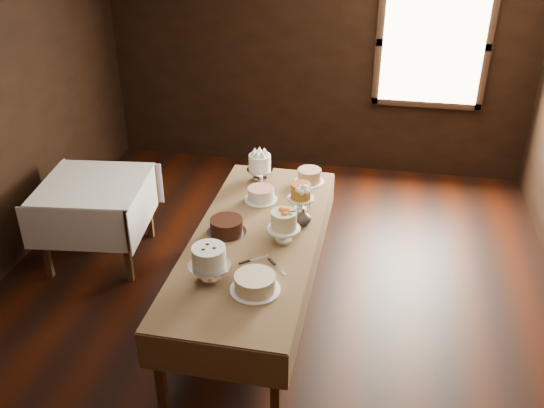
{
  "coord_description": "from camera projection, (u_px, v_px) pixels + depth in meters",
  "views": [
    {
      "loc": [
        0.79,
        -3.98,
        3.33
      ],
      "look_at": [
        0.0,
        0.2,
        0.95
      ],
      "focal_mm": 39.98,
      "sensor_mm": 36.0,
      "label": 1
    }
  ],
  "objects": [
    {
      "name": "side_table",
      "position": [
        94.0,
        192.0,
        5.59
      ],
      "size": [
        1.04,
        1.04,
        0.79
      ],
      "rotation": [
        0.0,
        0.0,
        0.11
      ],
      "color": "#412612",
      "rests_on": "ground"
    },
    {
      "name": "floor",
      "position": [
        268.0,
        312.0,
        5.17
      ],
      "size": [
        5.0,
        6.0,
        0.01
      ],
      "primitive_type": "cube",
      "color": "black",
      "rests_on": "ground"
    },
    {
      "name": "cake_meringue",
      "position": [
        260.0,
        168.0,
        5.6
      ],
      "size": [
        0.29,
        0.29,
        0.26
      ],
      "color": "silver",
      "rests_on": "display_table"
    },
    {
      "name": "cake_server_b",
      "position": [
        280.0,
        270.0,
        4.38
      ],
      "size": [
        0.18,
        0.2,
        0.01
      ],
      "primitive_type": "cube",
      "rotation": [
        0.0,
        0.0,
        -0.84
      ],
      "color": "silver",
      "rests_on": "display_table"
    },
    {
      "name": "cake_caramel",
      "position": [
        301.0,
        198.0,
        5.1
      ],
      "size": [
        0.23,
        0.23,
        0.26
      ],
      "color": "white",
      "rests_on": "display_table"
    },
    {
      "name": "flower_bouquet",
      "position": [
        304.0,
        197.0,
        4.82
      ],
      "size": [
        0.14,
        0.14,
        0.2
      ],
      "primitive_type": null,
      "color": "white",
      "rests_on": "flower_vase"
    },
    {
      "name": "cake_lattice",
      "position": [
        261.0,
        195.0,
        5.28
      ],
      "size": [
        0.33,
        0.33,
        0.11
      ],
      "color": "white",
      "rests_on": "display_table"
    },
    {
      "name": "window",
      "position": [
        433.0,
        45.0,
        6.7
      ],
      "size": [
        1.1,
        0.05,
        1.3
      ],
      "primitive_type": "cube",
      "color": "#FFEABF",
      "rests_on": "wall_back"
    },
    {
      "name": "cake_server_a",
      "position": [
        259.0,
        258.0,
        4.51
      ],
      "size": [
        0.2,
        0.17,
        0.01
      ],
      "primitive_type": "cube",
      "rotation": [
        0.0,
        0.0,
        0.66
      ],
      "color": "silver",
      "rests_on": "display_table"
    },
    {
      "name": "cake_server_e",
      "position": [
        211.0,
        253.0,
        4.58
      ],
      "size": [
        0.21,
        0.16,
        0.01
      ],
      "primitive_type": "cube",
      "rotation": [
        0.0,
        0.0,
        -0.61
      ],
      "color": "silver",
      "rests_on": "display_table"
    },
    {
      "name": "cake_flowers",
      "position": [
        284.0,
        228.0,
        4.68
      ],
      "size": [
        0.28,
        0.28,
        0.27
      ],
      "color": "white",
      "rests_on": "display_table"
    },
    {
      "name": "wall_back",
      "position": [
        317.0,
        55.0,
        7.06
      ],
      "size": [
        5.0,
        0.02,
        2.8
      ],
      "primitive_type": "cube",
      "color": "black",
      "rests_on": "ground"
    },
    {
      "name": "cake_cream",
      "position": [
        255.0,
        283.0,
        4.15
      ],
      "size": [
        0.35,
        0.35,
        0.12
      ],
      "color": "white",
      "rests_on": "display_table"
    },
    {
      "name": "display_table",
      "position": [
        255.0,
        243.0,
        4.81
      ],
      "size": [
        1.01,
        2.51,
        0.77
      ],
      "rotation": [
        0.0,
        0.0,
        -0.01
      ],
      "color": "#412612",
      "rests_on": "ground"
    },
    {
      "name": "cake_chocolate",
      "position": [
        227.0,
        227.0,
        4.8
      ],
      "size": [
        0.32,
        0.32,
        0.12
      ],
      "color": "silver",
      "rests_on": "display_table"
    },
    {
      "name": "cake_swirl",
      "position": [
        209.0,
        265.0,
        4.23
      ],
      "size": [
        0.3,
        0.3,
        0.28
      ],
      "color": "silver",
      "rests_on": "display_table"
    },
    {
      "name": "cake_server_d",
      "position": [
        299.0,
        222.0,
        4.97
      ],
      "size": [
        0.23,
        0.13,
        0.01
      ],
      "primitive_type": "cube",
      "rotation": [
        0.0,
        0.0,
        0.46
      ],
      "color": "silver",
      "rests_on": "display_table"
    },
    {
      "name": "flower_vase",
      "position": [
        303.0,
        217.0,
        4.91
      ],
      "size": [
        0.17,
        0.17,
        0.14
      ],
      "primitive_type": "imported",
      "rotation": [
        0.0,
        0.0,
        4.39
      ],
      "color": "#2D2823",
      "rests_on": "display_table"
    },
    {
      "name": "cake_speckled",
      "position": [
        309.0,
        176.0,
        5.57
      ],
      "size": [
        0.27,
        0.27,
        0.13
      ],
      "color": "white",
      "rests_on": "display_table"
    }
  ]
}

